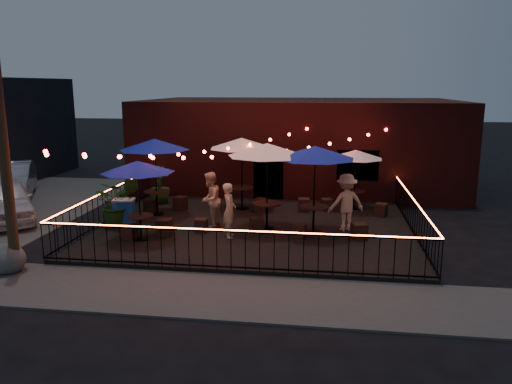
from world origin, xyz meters
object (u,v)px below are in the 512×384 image
at_px(utility_pole, 0,113).
at_px(cooler, 124,212).
at_px(cafe_table_4, 315,154).
at_px(cafe_table_2, 267,151).
at_px(cafe_table_3, 242,144).
at_px(cafe_table_5, 356,155).
at_px(cafe_table_0, 138,168).
at_px(boulder, 6,259).
at_px(cafe_table_1, 154,145).

xyz_separation_m(utility_pole, cooler, (1.19, 4.08, -3.40)).
distance_m(cafe_table_4, cooler, 6.47).
distance_m(cafe_table_2, cafe_table_4, 1.49).
bearing_deg(cafe_table_3, cooler, -141.02).
relative_size(cafe_table_4, cafe_table_5, 1.23).
bearing_deg(cafe_table_0, cooler, 128.01).
bearing_deg(cafe_table_3, cafe_table_2, -64.21).
bearing_deg(cafe_table_0, boulder, -132.63).
distance_m(cafe_table_2, cooler, 5.10).
xyz_separation_m(cooler, boulder, (-1.44, -4.11, -0.23)).
bearing_deg(cafe_table_3, boulder, -125.28).
bearing_deg(cafe_table_1, cafe_table_2, -18.05).
xyz_separation_m(cafe_table_1, cafe_table_3, (2.86, 1.21, -0.05)).
bearing_deg(utility_pole, cafe_table_5, 40.27).
height_order(cafe_table_2, boulder, cafe_table_2).
distance_m(cafe_table_3, cafe_table_4, 3.84).
bearing_deg(cafe_table_4, cafe_table_5, 66.65).
bearing_deg(boulder, cafe_table_4, 28.82).
xyz_separation_m(cafe_table_3, cafe_table_5, (4.12, 0.54, -0.40)).
xyz_separation_m(cafe_table_2, cafe_table_5, (2.89, 3.09, -0.50)).
relative_size(cafe_table_0, cafe_table_3, 0.98).
relative_size(cafe_table_0, cafe_table_5, 1.13).
distance_m(utility_pole, cafe_table_5, 11.60).
xyz_separation_m(cafe_table_4, cafe_table_5, (1.40, 3.25, -0.46)).
distance_m(cafe_table_0, boulder, 4.19).
height_order(utility_pole, cafe_table_2, utility_pole).
xyz_separation_m(cafe_table_2, cafe_table_3, (-1.23, 2.55, -0.10)).
distance_m(cafe_table_3, cafe_table_5, 4.17).
relative_size(cafe_table_4, cooler, 3.49).
bearing_deg(cafe_table_1, utility_pole, -107.29).
height_order(cafe_table_2, cafe_table_3, cafe_table_2).
bearing_deg(cafe_table_4, cafe_table_3, 135.00).
distance_m(cafe_table_1, cafe_table_3, 3.11).
bearing_deg(cooler, cafe_table_4, -8.99).
relative_size(cafe_table_3, boulder, 3.01).
bearing_deg(cafe_table_1, cooler, -109.95).
bearing_deg(cafe_table_5, boulder, -140.44).
bearing_deg(cafe_table_5, cafe_table_2, -133.05).
height_order(cafe_table_0, boulder, cafe_table_0).
xyz_separation_m(cafe_table_0, boulder, (-2.52, -2.73, -1.94)).
xyz_separation_m(cafe_table_3, boulder, (-4.87, -6.88, -2.19)).
xyz_separation_m(utility_pole, cafe_table_5, (8.74, 7.40, -1.84)).
relative_size(cafe_table_1, cooler, 3.24).
bearing_deg(cafe_table_2, cafe_table_3, 115.79).
xyz_separation_m(cafe_table_0, cafe_table_5, (6.47, 4.69, -0.15)).
height_order(cafe_table_0, cafe_table_3, cafe_table_3).
bearing_deg(cafe_table_5, cafe_table_3, -172.52).
height_order(cafe_table_2, cooler, cafe_table_2).
relative_size(cafe_table_3, cooler, 3.23).
relative_size(cooler, boulder, 0.93).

